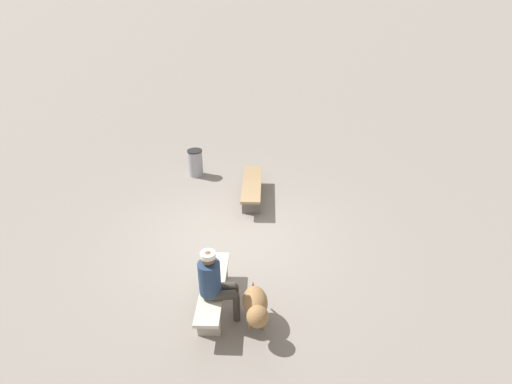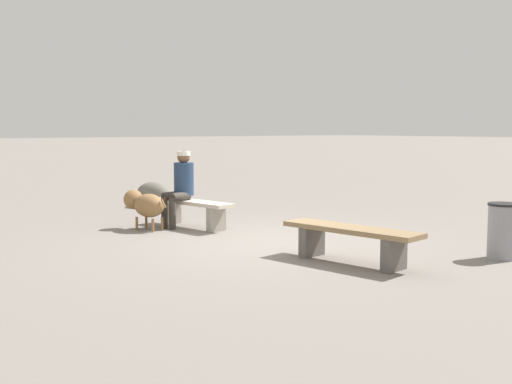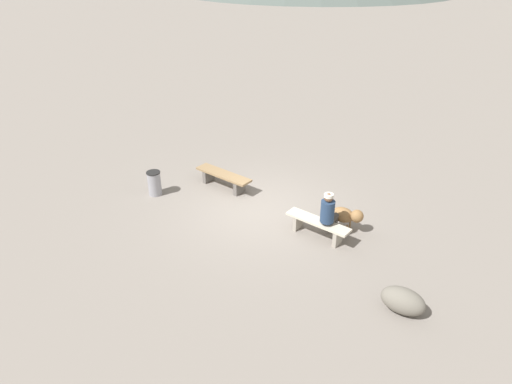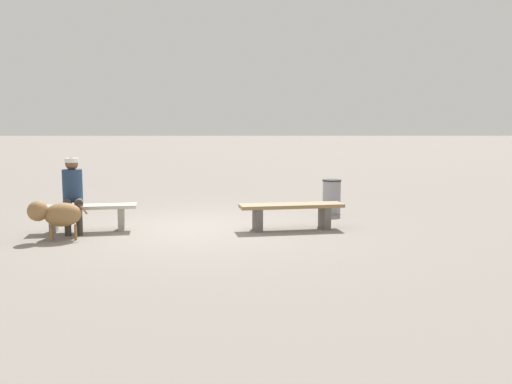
% 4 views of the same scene
% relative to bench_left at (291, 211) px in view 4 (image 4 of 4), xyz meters
% --- Properties ---
extents(ground, '(210.00, 210.00, 0.06)m').
position_rel_bench_left_xyz_m(ground, '(1.71, -0.10, -0.36)').
color(ground, gray).
extents(bench_left, '(1.94, 0.77, 0.47)m').
position_rel_bench_left_xyz_m(bench_left, '(0.00, 0.00, 0.00)').
color(bench_left, '#605B56').
rests_on(bench_left, ground).
extents(bench_right, '(1.76, 0.67, 0.47)m').
position_rel_bench_left_xyz_m(bench_right, '(3.67, 0.14, 0.00)').
color(bench_right, gray).
rests_on(bench_right, ground).
extents(seated_person, '(0.45, 0.63, 1.33)m').
position_rel_bench_left_xyz_m(seated_person, '(3.89, 0.25, 0.44)').
color(seated_person, navy).
rests_on(seated_person, ground).
extents(dog, '(0.92, 0.56, 0.67)m').
position_rel_bench_left_xyz_m(dog, '(3.96, 0.92, 0.10)').
color(dog, olive).
rests_on(dog, ground).
extents(trash_bin, '(0.41, 0.41, 0.74)m').
position_rel_bench_left_xyz_m(trash_bin, '(-1.00, -1.80, 0.04)').
color(trash_bin, gray).
rests_on(trash_bin, ground).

